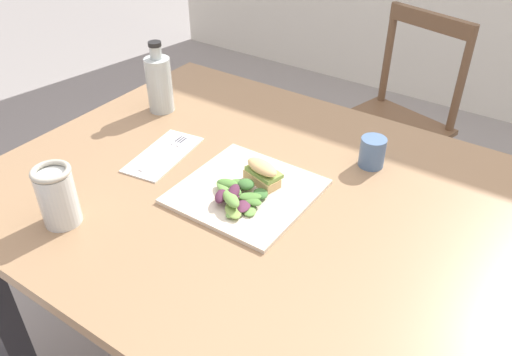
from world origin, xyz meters
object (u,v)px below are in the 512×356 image
at_px(fork_on_napkin, 167,150).
at_px(bottle_cold_brew, 160,86).
at_px(sandwich_half_front, 262,172).
at_px(chair_wooden_far, 393,125).
at_px(dining_table, 274,232).
at_px(cup_extra_side, 372,152).
at_px(mason_jar_iced_tea, 58,198).
at_px(plate_lunch, 246,191).

bearing_deg(fork_on_napkin, bottle_cold_brew, 136.14).
distance_m(sandwich_half_front, fork_on_napkin, 0.29).
bearing_deg(bottle_cold_brew, fork_on_napkin, -43.86).
height_order(chair_wooden_far, sandwich_half_front, chair_wooden_far).
relative_size(sandwich_half_front, fork_on_napkin, 0.54).
bearing_deg(bottle_cold_brew, sandwich_half_front, -18.26).
bearing_deg(dining_table, cup_extra_side, 62.75).
relative_size(dining_table, chair_wooden_far, 1.58).
distance_m(mason_jar_iced_tea, cup_extra_side, 0.74).
xyz_separation_m(sandwich_half_front, mason_jar_iced_tea, (-0.28, -0.35, 0.02)).
height_order(mason_jar_iced_tea, cup_extra_side, mason_jar_iced_tea).
relative_size(sandwich_half_front, cup_extra_side, 1.29).
height_order(sandwich_half_front, fork_on_napkin, sandwich_half_front).
height_order(plate_lunch, fork_on_napkin, plate_lunch).
bearing_deg(mason_jar_iced_tea, chair_wooden_far, 78.75).
xyz_separation_m(bottle_cold_brew, mason_jar_iced_tea, (0.18, -0.51, -0.01)).
xyz_separation_m(sandwich_half_front, cup_extra_side, (0.18, 0.23, 0.00)).
relative_size(dining_table, cup_extra_side, 17.76).
relative_size(dining_table, mason_jar_iced_tea, 10.03).
xyz_separation_m(dining_table, bottle_cold_brew, (-0.52, 0.17, 0.18)).
distance_m(chair_wooden_far, cup_extra_side, 0.84).
height_order(sandwich_half_front, bottle_cold_brew, bottle_cold_brew).
height_order(dining_table, chair_wooden_far, chair_wooden_far).
relative_size(sandwich_half_front, mason_jar_iced_tea, 0.73).
relative_size(plate_lunch, cup_extra_side, 3.84).
bearing_deg(sandwich_half_front, plate_lunch, -107.29).
bearing_deg(plate_lunch, chair_wooden_far, 90.28).
bearing_deg(chair_wooden_far, sandwich_half_front, -88.87).
bearing_deg(plate_lunch, mason_jar_iced_tea, -131.28).
xyz_separation_m(chair_wooden_far, plate_lunch, (0.01, -1.03, 0.30)).
bearing_deg(mason_jar_iced_tea, bottle_cold_brew, 109.70).
height_order(dining_table, mason_jar_iced_tea, mason_jar_iced_tea).
distance_m(plate_lunch, cup_extra_side, 0.34).
bearing_deg(chair_wooden_far, dining_table, -86.07).
xyz_separation_m(fork_on_napkin, cup_extra_side, (0.47, 0.24, 0.03)).
bearing_deg(cup_extra_side, plate_lunch, -124.90).
xyz_separation_m(chair_wooden_far, fork_on_napkin, (-0.27, -1.00, 0.30)).
bearing_deg(mason_jar_iced_tea, plate_lunch, 48.72).
height_order(bottle_cold_brew, mason_jar_iced_tea, bottle_cold_brew).
bearing_deg(plate_lunch, bottle_cold_brew, 156.18).
relative_size(chair_wooden_far, cup_extra_side, 11.23).
distance_m(dining_table, fork_on_napkin, 0.36).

